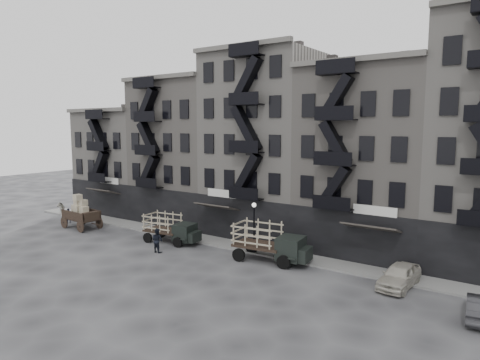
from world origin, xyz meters
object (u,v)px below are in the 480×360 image
Objects in this scene: horse at (60,208)px; pedestrian_west at (69,216)px; car_east at (399,276)px; car_far at (480,308)px; pedestrian_mid at (157,240)px; stake_truck_east at (269,240)px; stake_truck_west at (171,226)px; wagon at (80,209)px.

pedestrian_west is (4.39, -1.82, -0.06)m from horse.
car_far is (4.87, -2.31, -0.11)m from car_east.
horse is 38.63m from car_east.
pedestrian_mid reaches higher than car_far.
pedestrian_west is at bearing 175.96° from stake_truck_east.
stake_truck_east is (10.04, 0.46, 0.22)m from stake_truck_west.
horse is 0.47× the size of wagon.
horse is 43.59m from car_far.
stake_truck_east reaches higher than stake_truck_west.
wagon is at bearing -6.60° from pedestrian_mid.
pedestrian_west reaches higher than car_east.
wagon is at bearing 178.98° from stake_truck_west.
pedestrian_west is (-39.11, 0.94, 0.13)m from car_far.
stake_truck_east is at bearing -40.75° from pedestrian_west.
pedestrian_west is (-34.24, -1.37, 0.03)m from car_east.
pedestrian_mid is at bearing -164.79° from car_east.
wagon is at bearing -171.75° from car_east.
pedestrian_mid is (1.17, -2.79, -0.48)m from stake_truck_west.
horse is at bearing -11.13° from pedestrian_mid.
wagon is (7.55, -2.51, 1.16)m from horse.
horse is at bearing -176.21° from car_east.
wagon is at bearing -55.65° from pedestrian_west.
pedestrian_west is (-14.53, -0.63, -0.71)m from stake_truck_west.
horse is at bearing -9.76° from car_far.
pedestrian_west is at bearing -87.49° from horse.
stake_truck_west is at bearing -173.41° from car_east.
car_far is 2.53× the size of pedestrian_west.
wagon is 2.71× the size of pedestrian_west.
horse is 8.04m from wagon.
pedestrian_west is (-3.17, 0.69, -1.22)m from wagon.
wagon is 0.79× the size of stake_truck_west.
stake_truck_west is (11.37, 1.33, -0.51)m from wagon.
pedestrian_mid is at bearing -3.40° from wagon.
horse is 20.48m from pedestrian_mid.
stake_truck_west is at bearing -9.80° from car_far.
stake_truck_west reaches higher than car_east.
car_east is at bearing -41.00° from pedestrian_west.
car_far is 1.97× the size of pedestrian_mid.
pedestrian_mid is at bearing -51.10° from pedestrian_west.
wagon is 11.45m from stake_truck_west.
stake_truck_east is 24.61m from pedestrian_west.
car_east is 1.12× the size of car_far.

